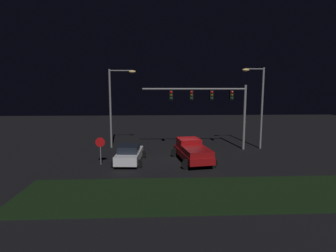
{
  "coord_description": "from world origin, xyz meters",
  "views": [
    {
      "loc": [
        -2.59,
        -22.85,
        6.03
      ],
      "look_at": [
        -1.42,
        1.92,
        2.65
      ],
      "focal_mm": 28.49,
      "sensor_mm": 36.0,
      "label": 1
    }
  ],
  "objects_px": {
    "pickup_truck": "(192,150)",
    "street_lamp_right": "(258,99)",
    "traffic_signal_gantry": "(212,100)",
    "car_sedan": "(129,154)",
    "stop_sign": "(100,146)",
    "street_lamp_left": "(116,99)"
  },
  "relations": [
    {
      "from": "pickup_truck",
      "to": "street_lamp_right",
      "type": "xyz_separation_m",
      "value": [
        7.34,
        4.71,
        4.14
      ]
    },
    {
      "from": "traffic_signal_gantry",
      "to": "street_lamp_right",
      "type": "xyz_separation_m",
      "value": [
        4.82,
        0.34,
        0.11
      ]
    },
    {
      "from": "pickup_truck",
      "to": "car_sedan",
      "type": "bearing_deg",
      "value": 83.04
    },
    {
      "from": "stop_sign",
      "to": "traffic_signal_gantry",
      "type": "bearing_deg",
      "value": 26.53
    },
    {
      "from": "car_sedan",
      "to": "stop_sign",
      "type": "xyz_separation_m",
      "value": [
        -2.27,
        -0.47,
        0.82
      ]
    },
    {
      "from": "traffic_signal_gantry",
      "to": "street_lamp_left",
      "type": "distance_m",
      "value": 9.78
    },
    {
      "from": "traffic_signal_gantry",
      "to": "street_lamp_left",
      "type": "xyz_separation_m",
      "value": [
        -9.67,
        1.51,
        0.09
      ]
    },
    {
      "from": "pickup_truck",
      "to": "car_sedan",
      "type": "relative_size",
      "value": 1.25
    },
    {
      "from": "pickup_truck",
      "to": "stop_sign",
      "type": "distance_m",
      "value": 7.56
    },
    {
      "from": "pickup_truck",
      "to": "street_lamp_right",
      "type": "distance_m",
      "value": 9.65
    },
    {
      "from": "car_sedan",
      "to": "street_lamp_left",
      "type": "relative_size",
      "value": 0.56
    },
    {
      "from": "car_sedan",
      "to": "stop_sign",
      "type": "distance_m",
      "value": 2.46
    },
    {
      "from": "traffic_signal_gantry",
      "to": "stop_sign",
      "type": "height_order",
      "value": "traffic_signal_gantry"
    },
    {
      "from": "pickup_truck",
      "to": "street_lamp_right",
      "type": "relative_size",
      "value": 0.69
    },
    {
      "from": "car_sedan",
      "to": "street_lamp_right",
      "type": "bearing_deg",
      "value": -65.01
    },
    {
      "from": "street_lamp_left",
      "to": "street_lamp_right",
      "type": "xyz_separation_m",
      "value": [
        14.48,
        -1.17,
        0.02
      ]
    },
    {
      "from": "street_lamp_left",
      "to": "street_lamp_right",
      "type": "bearing_deg",
      "value": -4.62
    },
    {
      "from": "pickup_truck",
      "to": "stop_sign",
      "type": "relative_size",
      "value": 2.53
    },
    {
      "from": "pickup_truck",
      "to": "traffic_signal_gantry",
      "type": "bearing_deg",
      "value": -38.77
    },
    {
      "from": "traffic_signal_gantry",
      "to": "street_lamp_right",
      "type": "relative_size",
      "value": 1.26
    },
    {
      "from": "traffic_signal_gantry",
      "to": "stop_sign",
      "type": "relative_size",
      "value": 4.63
    },
    {
      "from": "street_lamp_right",
      "to": "car_sedan",
      "type": "bearing_deg",
      "value": -158.82
    }
  ]
}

